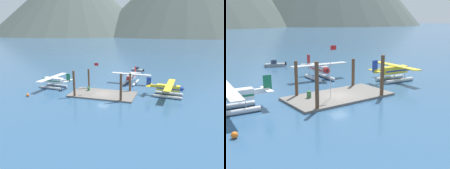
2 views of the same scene
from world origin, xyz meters
TOP-DOWN VIEW (x-y plane):
  - ground_plane at (0.00, 0.00)m, footprint 1200.00×1200.00m
  - dock_platform at (0.00, 0.00)m, footprint 14.13×7.09m
  - piling_near_left at (-5.23, -3.13)m, footprint 0.46×0.46m
  - piling_near_right at (4.81, -3.25)m, footprint 0.49×0.49m
  - piling_far_left at (-4.58, 3.23)m, footprint 0.43×0.43m
  - piling_far_right at (5.29, 3.53)m, footprint 0.47×0.47m
  - flagpole at (-1.53, -0.53)m, footprint 0.95×0.10m
  - fuel_drum at (-3.83, 1.23)m, footprint 0.62×0.62m
  - mooring_buoy at (-15.15, -5.41)m, footprint 0.62×0.62m
  - seaplane_silver_bow_right at (4.01, 11.45)m, footprint 10.47×7.97m
  - seaplane_yellow_stbd_fwd at (13.66, 2.80)m, footprint 7.96×10.49m
  - seaplane_white_port_fwd at (-13.32, 2.06)m, footprint 7.97×10.48m
  - boat_grey_open_north at (2.87, 28.32)m, footprint 4.64×2.93m

SIDE VIEW (x-z plane):
  - ground_plane at x=0.00m, z-range 0.00..0.00m
  - dock_platform at x=0.00m, z-range 0.00..0.30m
  - mooring_buoy at x=-15.15m, z-range 0.00..0.62m
  - boat_grey_open_north at x=2.87m, z-range -0.26..1.24m
  - fuel_drum at x=-3.83m, z-range 0.30..1.18m
  - seaplane_silver_bow_right at x=4.01m, z-range -0.34..3.50m
  - seaplane_yellow_stbd_fwd at x=13.66m, z-range -0.34..3.50m
  - seaplane_white_port_fwd at x=-13.32m, z-range -0.34..3.50m
  - piling_far_right at x=5.29m, z-range 0.00..4.38m
  - piling_far_left at x=-4.58m, z-range 0.00..4.94m
  - piling_near_right at x=4.81m, z-range 0.00..5.69m
  - piling_near_left at x=-5.23m, z-range 0.00..5.70m
  - flagpole at x=-1.53m, z-range 1.08..8.01m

